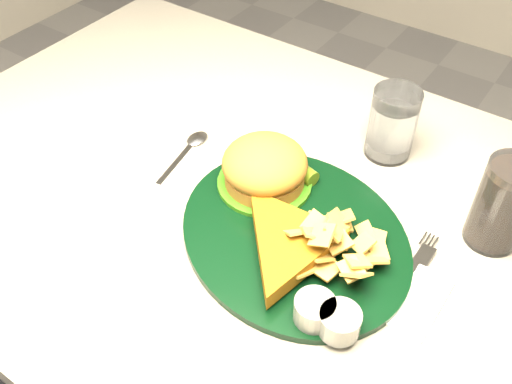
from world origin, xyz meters
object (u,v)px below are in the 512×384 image
cola_glass (503,205)px  dinner_plate (295,218)px  table (260,334)px  fork_napkin (399,288)px  water_glass (392,124)px

cola_glass → dinner_plate: bearing=-145.4°
table → dinner_plate: bearing=-25.7°
cola_glass → fork_napkin: (-0.07, -0.15, -0.06)m
table → dinner_plate: (0.08, -0.04, 0.41)m
dinner_plate → cola_glass: size_ratio=2.66×
dinner_plate → table: bearing=178.2°
dinner_plate → fork_napkin: dinner_plate is taller
dinner_plate → fork_napkin: 0.16m
water_glass → fork_napkin: (0.13, -0.24, -0.05)m
table → cola_glass: cola_glass is taller
table → cola_glass: 0.55m
table → water_glass: size_ratio=10.35×
water_glass → fork_napkin: water_glass is taller
table → dinner_plate: dinner_plate is taller
table → water_glass: water_glass is taller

